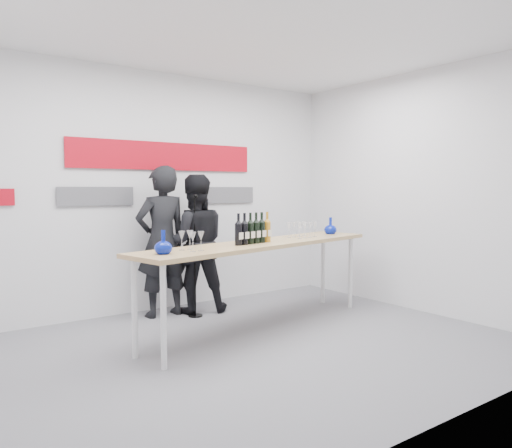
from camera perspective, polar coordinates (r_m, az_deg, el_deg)
name	(u,v)px	position (r m, az deg, el deg)	size (l,w,h in m)	color
ground	(258,346)	(5.01, 0.21, -13.81)	(5.00, 5.00, 0.00)	slate
back_wall	(166,192)	(6.49, -10.30, 3.66)	(5.00, 0.04, 3.00)	silver
signage	(162,167)	(6.45, -10.67, 6.37)	(3.38, 0.02, 0.79)	#B50717
tasting_table	(261,249)	(5.44, 0.62, -2.85)	(3.26, 1.28, 0.96)	tan
wine_bottles	(253,228)	(5.27, -0.31, -0.47)	(0.53, 0.18, 0.33)	black
decanter_left	(163,242)	(4.51, -10.56, -2.04)	(0.16, 0.16, 0.21)	#081A95
decanter_right	(330,226)	(6.46, 8.51, -0.19)	(0.16, 0.16, 0.21)	#081A95
glasses_left	(191,241)	(4.72, -7.40, -1.92)	(0.19, 0.24, 0.18)	silver
glasses_right	(302,230)	(5.98, 5.29, -0.64)	(0.39, 0.28, 0.18)	silver
presenter_left	(162,241)	(6.09, -10.71, -1.98)	(0.66, 0.43, 1.81)	black
presenter_right	(194,244)	(6.25, -7.07, -2.23)	(0.83, 0.65, 1.71)	black
mic_stand	(195,279)	(6.06, -6.96, -6.31)	(0.17, 0.17, 1.48)	black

